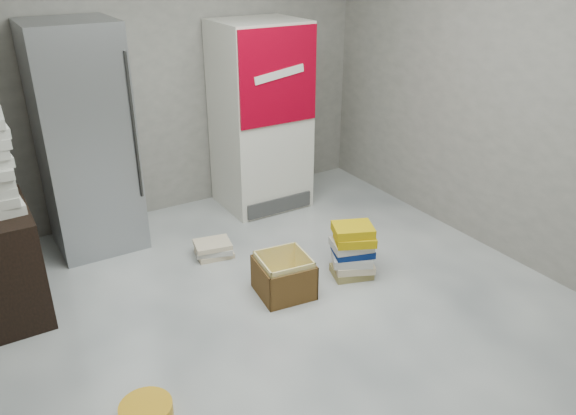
% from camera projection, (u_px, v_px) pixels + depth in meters
% --- Properties ---
extents(ground, '(5.00, 5.00, 0.00)m').
position_uv_depth(ground, '(317.00, 337.00, 3.80)').
color(ground, silver).
rests_on(ground, ground).
extents(room_shell, '(4.04, 5.04, 2.82)m').
position_uv_depth(room_shell, '(324.00, 69.00, 3.04)').
color(room_shell, gray).
rests_on(room_shell, ground).
extents(steel_fridge, '(0.70, 0.72, 1.90)m').
position_uv_depth(steel_fridge, '(85.00, 140.00, 4.63)').
color(steel_fridge, '#A5A8AD').
rests_on(steel_fridge, ground).
extents(coke_cooler, '(0.80, 0.73, 1.80)m').
position_uv_depth(coke_cooler, '(260.00, 117.00, 5.41)').
color(coke_cooler, silver).
rests_on(coke_cooler, ground).
extents(wood_shelf, '(0.50, 0.80, 0.80)m').
position_uv_depth(wood_shelf, '(0.00, 263.00, 3.90)').
color(wood_shelf, black).
rests_on(wood_shelf, ground).
extents(phonebook_stack_main, '(0.39, 0.37, 0.45)m').
position_uv_depth(phonebook_stack_main, '(353.00, 251.00, 4.42)').
color(phonebook_stack_main, '#94864C').
rests_on(phonebook_stack_main, ground).
extents(phonebook_stack_side, '(0.36, 0.31, 0.13)m').
position_uv_depth(phonebook_stack_side, '(214.00, 249.00, 4.76)').
color(phonebook_stack_side, beige).
rests_on(phonebook_stack_side, ground).
extents(cardboard_box, '(0.43, 0.43, 0.31)m').
position_uv_depth(cardboard_box, '(284.00, 278.00, 4.23)').
color(cardboard_box, yellow).
rests_on(cardboard_box, ground).
extents(bucket_lid, '(0.38, 0.38, 0.08)m').
position_uv_depth(bucket_lid, '(146.00, 411.00, 3.15)').
color(bucket_lid, gold).
rests_on(bucket_lid, ground).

